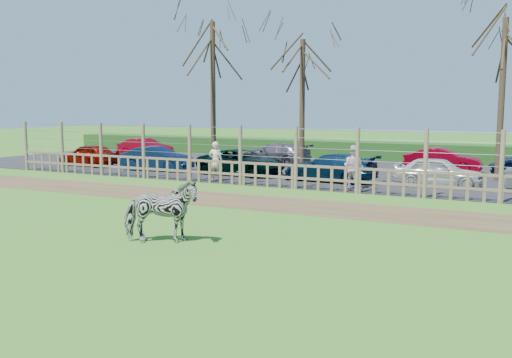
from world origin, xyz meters
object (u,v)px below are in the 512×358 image
at_px(car_0, 89,155).
at_px(car_4, 438,172).
at_px(tree_mid, 303,73).
at_px(car_2, 241,162).
at_px(car_3, 330,167).
at_px(tree_left, 213,60).
at_px(visitor_b, 353,167).
at_px(car_11, 442,160).
at_px(zebra, 160,211).
at_px(car_1, 157,159).
at_px(car_7, 145,148).
at_px(visitor_a, 216,161).
at_px(car_9, 274,154).
at_px(tree_right, 504,60).

xyz_separation_m(car_0, car_4, (18.34, 0.28, 0.00)).
bearing_deg(tree_mid, car_2, -128.67).
bearing_deg(car_3, car_4, 98.95).
bearing_deg(tree_left, car_2, -32.19).
distance_m(visitor_b, car_11, 7.72).
bearing_deg(zebra, tree_left, -1.35).
height_order(zebra, car_0, zebra).
bearing_deg(car_11, car_4, -173.57).
relative_size(car_3, car_4, 1.17).
relative_size(zebra, visitor_b, 1.06).
relative_size(car_1, car_2, 0.84).
bearing_deg(car_7, tree_left, -116.53).
bearing_deg(visitor_a, car_4, -175.97).
xyz_separation_m(visitor_a, car_9, (-0.66, 7.50, -0.26)).
xyz_separation_m(tree_left, car_4, (11.47, -1.44, -4.98)).
bearing_deg(car_0, tree_mid, 106.10).
bearing_deg(car_2, tree_right, -68.73).
relative_size(tree_left, car_0, 2.24).
bearing_deg(car_9, car_0, -56.69).
relative_size(tree_right, visitor_b, 4.26).
bearing_deg(car_4, visitor_a, 105.14).
height_order(tree_mid, car_7, tree_mid).
xyz_separation_m(visitor_a, car_1, (-4.74, 2.16, -0.26)).
distance_m(zebra, car_4, 13.53).
height_order(tree_mid, tree_right, tree_right).
distance_m(car_0, car_1, 4.66).
distance_m(tree_right, visitor_a, 13.03).
height_order(car_2, car_3, same).
bearing_deg(zebra, visitor_a, -3.78).
distance_m(visitor_a, car_9, 7.53).
relative_size(tree_mid, car_2, 1.58).
distance_m(visitor_a, car_2, 2.51).
bearing_deg(car_3, visitor_a, -60.52).
height_order(tree_mid, car_3, tree_mid).
xyz_separation_m(tree_left, car_3, (7.00, -1.87, -4.98)).
xyz_separation_m(car_1, car_11, (13.06, 5.58, 0.00)).
xyz_separation_m(zebra, car_0, (-13.93, 12.51, -0.14)).
xyz_separation_m(tree_mid, car_3, (2.50, -2.87, -4.23)).
xyz_separation_m(car_0, car_11, (17.72, 5.43, 0.00)).
height_order(tree_left, zebra, tree_left).
bearing_deg(car_1, car_9, -43.82).
height_order(car_4, car_11, same).
distance_m(tree_left, car_11, 12.49).
relative_size(tree_right, car_11, 2.02).
height_order(car_2, car_9, same).
height_order(tree_right, car_11, tree_right).
bearing_deg(car_9, tree_right, 83.11).
bearing_deg(car_9, car_1, -34.79).
relative_size(zebra, car_0, 0.52).
bearing_deg(car_2, car_11, -52.07).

